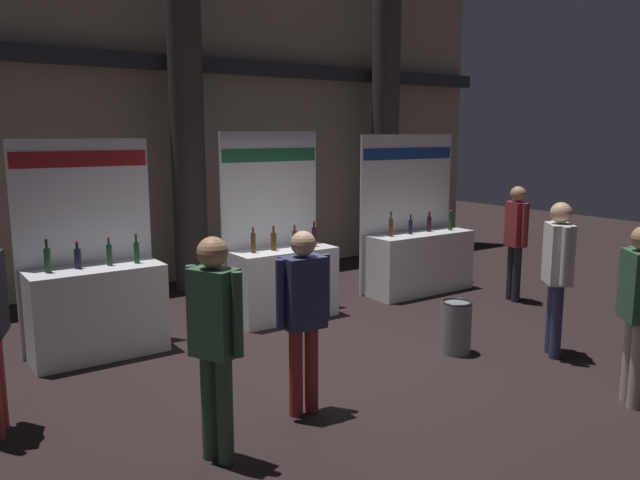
% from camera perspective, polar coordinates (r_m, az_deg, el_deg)
% --- Properties ---
extents(ground_plane, '(27.28, 27.28, 0.00)m').
position_cam_1_polar(ground_plane, '(7.16, 1.63, -10.82)').
color(ground_plane, black).
extents(hall_colonnade, '(13.64, 1.17, 6.57)m').
position_cam_1_polar(hall_colonnade, '(10.79, -13.45, 13.23)').
color(hall_colonnade, tan).
rests_on(hall_colonnade, ground_plane).
extents(exhibitor_booth_0, '(1.53, 0.66, 2.44)m').
position_cam_1_polar(exhibitor_booth_0, '(7.58, -19.66, -5.32)').
color(exhibitor_booth_0, white).
rests_on(exhibitor_booth_0, ground_plane).
extents(exhibitor_booth_1, '(1.50, 0.66, 2.53)m').
position_cam_1_polar(exhibitor_booth_1, '(8.59, -3.48, -3.11)').
color(exhibitor_booth_1, white).
rests_on(exhibitor_booth_1, ground_plane).
extents(exhibitor_booth_2, '(1.90, 0.66, 2.49)m').
position_cam_1_polar(exhibitor_booth_2, '(10.11, 8.88, -1.30)').
color(exhibitor_booth_2, white).
rests_on(exhibitor_booth_2, ground_plane).
extents(trash_bin, '(0.35, 0.35, 0.62)m').
position_cam_1_polar(trash_bin, '(7.45, 12.23, -7.72)').
color(trash_bin, slate).
rests_on(trash_bin, ground_plane).
extents(visitor_1, '(0.29, 0.46, 1.74)m').
position_cam_1_polar(visitor_1, '(9.80, 17.35, 0.47)').
color(visitor_1, '#23232D').
rests_on(visitor_1, ground_plane).
extents(visitor_2, '(0.35, 0.48, 1.76)m').
position_cam_1_polar(visitor_2, '(4.82, -9.53, -8.09)').
color(visitor_2, '#33563D').
rests_on(visitor_2, ground_plane).
extents(visitor_3, '(0.43, 0.45, 1.69)m').
position_cam_1_polar(visitor_3, '(6.44, 26.95, -4.85)').
color(visitor_3, '#ADA393').
rests_on(visitor_3, ground_plane).
extents(visitor_4, '(0.54, 0.26, 1.67)m').
position_cam_1_polar(visitor_4, '(5.57, -1.51, -6.09)').
color(visitor_4, maroon).
rests_on(visitor_4, ground_plane).
extents(visitor_5, '(0.45, 0.46, 1.76)m').
position_cam_1_polar(visitor_5, '(7.49, 20.76, -2.09)').
color(visitor_5, navy).
rests_on(visitor_5, ground_plane).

